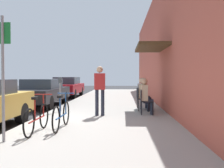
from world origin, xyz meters
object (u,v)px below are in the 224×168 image
at_px(seated_patron_0, 146,95).
at_px(cafe_chair_2, 141,97).
at_px(seated_patron_1, 144,93).
at_px(seated_patron_2, 143,92).
at_px(pedestrian_standing, 100,87).
at_px(street_sign, 3,69).
at_px(cafe_chair_0, 145,100).
at_px(bicycle_0, 37,118).
at_px(cafe_chair_1, 143,98).
at_px(parking_meter, 60,92).
at_px(parked_car_2, 67,87).
at_px(bicycle_1, 62,115).
at_px(parked_car_1, 42,92).

distance_m(seated_patron_0, cafe_chair_2, 1.51).
xyz_separation_m(seated_patron_1, cafe_chair_2, (-0.06, 0.60, -0.19)).
bearing_deg(seated_patron_1, seated_patron_2, 90.01).
relative_size(seated_patron_0, seated_patron_2, 1.00).
height_order(seated_patron_0, pedestrian_standing, pedestrian_standing).
bearing_deg(street_sign, cafe_chair_0, 49.87).
distance_m(bicycle_0, cafe_chair_1, 4.83).
distance_m(cafe_chair_1, cafe_chair_2, 0.58).
bearing_deg(seated_patron_0, parking_meter, 169.58).
relative_size(parked_car_2, cafe_chair_2, 5.06).
bearing_deg(cafe_chair_2, bicycle_1, -120.39).
xyz_separation_m(seated_patron_0, cafe_chair_2, (-0.06, 1.50, -0.19)).
relative_size(parking_meter, cafe_chair_0, 1.52).
bearing_deg(street_sign, bicycle_1, 56.14).
distance_m(bicycle_1, seated_patron_2, 4.72).
bearing_deg(parked_car_2, cafe_chair_0, -60.74).
bearing_deg(cafe_chair_1, cafe_chair_2, 90.05).
bearing_deg(parked_car_2, bicycle_0, -80.53).
distance_m(street_sign, seated_patron_1, 5.83).
relative_size(street_sign, cafe_chair_2, 2.99).
xyz_separation_m(street_sign, bicycle_1, (0.88, 1.32, -1.16)).
bearing_deg(cafe_chair_1, street_sign, -124.28).
xyz_separation_m(seated_patron_2, pedestrian_standing, (-1.62, -1.89, 0.30)).
xyz_separation_m(parked_car_1, street_sign, (1.50, -6.94, 0.94)).
distance_m(bicycle_0, pedestrian_standing, 2.98).
height_order(street_sign, bicycle_0, street_sign).
xyz_separation_m(bicycle_1, seated_patron_2, (2.41, 4.04, 0.34)).
bearing_deg(cafe_chair_2, pedestrian_standing, -129.99).
relative_size(parking_meter, pedestrian_standing, 0.78).
xyz_separation_m(bicycle_1, seated_patron_1, (2.42, 3.42, 0.34)).
xyz_separation_m(street_sign, bicycle_0, (0.41, 0.85, -1.16)).
xyz_separation_m(cafe_chair_1, seated_patron_1, (0.06, -0.02, 0.19)).
bearing_deg(cafe_chair_1, seated_patron_1, -18.69).
distance_m(parked_car_1, bicycle_1, 6.11).
distance_m(parked_car_2, seated_patron_2, 8.44).
distance_m(parked_car_1, cafe_chair_0, 5.66).
xyz_separation_m(parked_car_1, pedestrian_standing, (3.17, -3.47, 0.42)).
bearing_deg(street_sign, cafe_chair_1, 55.72).
xyz_separation_m(parked_car_2, pedestrian_standing, (3.17, -8.83, 0.39)).
xyz_separation_m(cafe_chair_1, cafe_chair_2, (-0.00, 0.58, 0.00)).
bearing_deg(pedestrian_standing, seated_patron_2, 49.26).
bearing_deg(parking_meter, bicycle_1, -75.05).
xyz_separation_m(cafe_chair_0, seated_patron_0, (0.06, -0.00, 0.19)).
relative_size(parked_car_2, pedestrian_standing, 2.59).
distance_m(cafe_chair_1, seated_patron_2, 0.63).
height_order(parked_car_2, seated_patron_2, seated_patron_2).
bearing_deg(street_sign, cafe_chair_2, 58.73).
xyz_separation_m(seated_patron_1, seated_patron_2, (-0.00, 0.62, 0.00)).
bearing_deg(street_sign, bicycle_0, 64.32).
xyz_separation_m(street_sign, cafe_chair_1, (3.24, 4.75, -1.02)).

